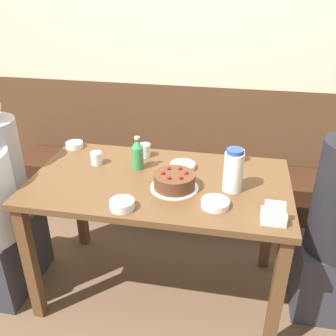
% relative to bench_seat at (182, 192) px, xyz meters
% --- Properties ---
extents(ground_plane, '(12.00, 12.00, 0.00)m').
position_rel_bench_seat_xyz_m(ground_plane, '(0.00, -0.83, -0.21)').
color(ground_plane, brown).
extents(back_wall, '(4.80, 0.04, 2.50)m').
position_rel_bench_seat_xyz_m(back_wall, '(0.00, 0.22, 1.04)').
color(back_wall, brown).
rests_on(back_wall, ground_plane).
extents(bench_seat, '(2.68, 0.38, 0.43)m').
position_rel_bench_seat_xyz_m(bench_seat, '(0.00, 0.00, 0.00)').
color(bench_seat, '#381E11').
rests_on(bench_seat, ground_plane).
extents(dining_table, '(1.39, 0.77, 0.78)m').
position_rel_bench_seat_xyz_m(dining_table, '(0.00, -0.83, 0.46)').
color(dining_table, brown).
rests_on(dining_table, ground_plane).
extents(birthday_cake, '(0.25, 0.25, 0.10)m').
position_rel_bench_seat_xyz_m(birthday_cake, '(0.09, -0.90, 0.61)').
color(birthday_cake, white).
rests_on(birthday_cake, dining_table).
extents(water_pitcher, '(0.10, 0.10, 0.23)m').
position_rel_bench_seat_xyz_m(water_pitcher, '(0.39, -0.86, 0.68)').
color(water_pitcher, white).
rests_on(water_pitcher, dining_table).
extents(soju_bottle, '(0.06, 0.06, 0.19)m').
position_rel_bench_seat_xyz_m(soju_bottle, '(-0.15, -0.72, 0.66)').
color(soju_bottle, '#388E4C').
rests_on(soju_bottle, dining_table).
extents(napkin_holder, '(0.11, 0.08, 0.11)m').
position_rel_bench_seat_xyz_m(napkin_holder, '(0.58, -1.11, 0.60)').
color(napkin_holder, white).
rests_on(napkin_holder, dining_table).
extents(bowl_soup_white, '(0.12, 0.12, 0.04)m').
position_rel_bench_seat_xyz_m(bowl_soup_white, '(-0.11, -1.13, 0.59)').
color(bowl_soup_white, white).
rests_on(bowl_soup_white, dining_table).
extents(bowl_rice_small, '(0.14, 0.14, 0.03)m').
position_rel_bench_seat_xyz_m(bowl_rice_small, '(0.10, -0.67, 0.58)').
color(bowl_rice_small, white).
rests_on(bowl_rice_small, dining_table).
extents(bowl_side_dish, '(0.11, 0.11, 0.04)m').
position_rel_bench_seat_xyz_m(bowl_side_dish, '(-0.62, -0.52, 0.58)').
color(bowl_side_dish, white).
rests_on(bowl_side_dish, dining_table).
extents(bowl_sauce_shallow, '(0.14, 0.14, 0.03)m').
position_rel_bench_seat_xyz_m(bowl_sauce_shallow, '(0.32, -1.03, 0.58)').
color(bowl_sauce_shallow, white).
rests_on(bowl_sauce_shallow, dining_table).
extents(glass_water_tall, '(0.07, 0.07, 0.07)m').
position_rel_bench_seat_xyz_m(glass_water_tall, '(-0.40, -0.71, 0.60)').
color(glass_water_tall, silver).
rests_on(glass_water_tall, dining_table).
extents(glass_tumbler_short, '(0.07, 0.07, 0.07)m').
position_rel_bench_seat_xyz_m(glass_tumbler_short, '(0.41, -0.51, 0.60)').
color(glass_tumbler_short, silver).
rests_on(glass_tumbler_short, dining_table).
extents(glass_shot_small, '(0.07, 0.07, 0.08)m').
position_rel_bench_seat_xyz_m(glass_shot_small, '(-0.15, -0.56, 0.61)').
color(glass_shot_small, silver).
rests_on(glass_shot_small, dining_table).
extents(person_grey_tee, '(0.34, 0.30, 1.25)m').
position_rel_bench_seat_xyz_m(person_grey_tee, '(-0.96, -0.86, 0.37)').
color(person_grey_tee, '#33333D').
rests_on(person_grey_tee, ground_plane).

